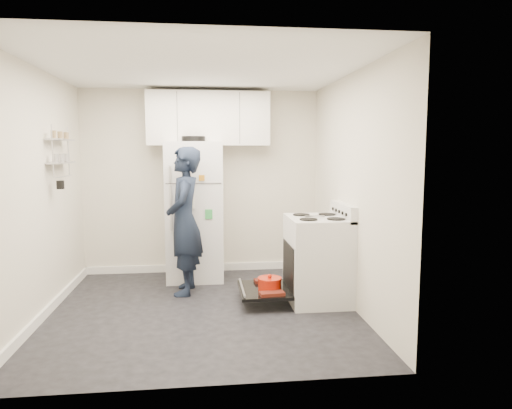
{
  "coord_description": "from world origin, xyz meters",
  "views": [
    {
      "loc": [
        0.02,
        -4.72,
        1.68
      ],
      "look_at": [
        0.63,
        0.58,
        1.05
      ],
      "focal_mm": 32.0,
      "sensor_mm": 36.0,
      "label": 1
    }
  ],
  "objects": [
    {
      "name": "wall_shelf_rack",
      "position": [
        -1.52,
        0.49,
        1.68
      ],
      "size": [
        0.14,
        0.6,
        0.61
      ],
      "color": "#B2B2B7",
      "rests_on": "room"
    },
    {
      "name": "person",
      "position": [
        -0.21,
        0.62,
        0.86
      ],
      "size": [
        0.46,
        0.66,
        1.73
      ],
      "primitive_type": "imported",
      "rotation": [
        0.0,
        0.0,
        -1.64
      ],
      "color": "black",
      "rests_on": "ground"
    },
    {
      "name": "refrigerator",
      "position": [
        -0.1,
        1.25,
        0.9
      ],
      "size": [
        0.72,
        0.74,
        1.86
      ],
      "color": "silver",
      "rests_on": "ground"
    },
    {
      "name": "room",
      "position": [
        -0.03,
        0.03,
        1.21
      ],
      "size": [
        3.21,
        3.21,
        2.51
      ],
      "color": "black",
      "rests_on": "ground"
    },
    {
      "name": "electric_range",
      "position": [
        1.26,
        0.15,
        0.47
      ],
      "size": [
        0.66,
        0.76,
        1.1
      ],
      "color": "silver",
      "rests_on": "ground"
    },
    {
      "name": "upper_cabinets",
      "position": [
        0.1,
        1.43,
        2.1
      ],
      "size": [
        1.6,
        0.33,
        0.7
      ],
      "primitive_type": "cube",
      "color": "silver",
      "rests_on": "room"
    },
    {
      "name": "open_oven_door",
      "position": [
        0.69,
        0.13,
        0.18
      ],
      "size": [
        0.55,
        0.7,
        0.21
      ],
      "color": "black",
      "rests_on": "ground"
    }
  ]
}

